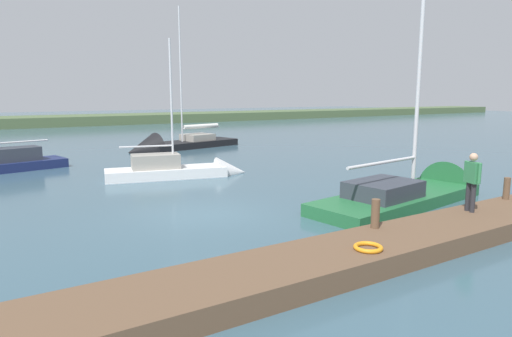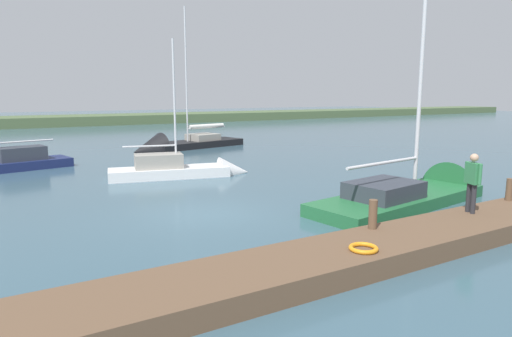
{
  "view_description": "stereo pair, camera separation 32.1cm",
  "coord_description": "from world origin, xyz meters",
  "px_view_note": "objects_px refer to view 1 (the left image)",
  "views": [
    {
      "loc": [
        6.09,
        13.12,
        3.95
      ],
      "look_at": [
        -1.81,
        0.33,
        1.44
      ],
      "focal_mm": 31.23,
      "sensor_mm": 36.0,
      "label": 1
    },
    {
      "loc": [
        5.81,
        13.28,
        3.95
      ],
      "look_at": [
        -1.81,
        0.33,
        1.44
      ],
      "focal_mm": 31.23,
      "sensor_mm": 36.0,
      "label": 2
    }
  ],
  "objects_px": {
    "mooring_post_near": "(507,188)",
    "person_on_dock": "(472,178)",
    "mooring_post_far": "(375,214)",
    "sailboat_outer_mooring": "(184,173)",
    "sailboat_far_right": "(172,147)",
    "life_ring_buoy": "(368,247)",
    "sailboat_behind_pier": "(425,193)"
  },
  "relations": [
    {
      "from": "mooring_post_near",
      "to": "mooring_post_far",
      "type": "xyz_separation_m",
      "value": [
        6.12,
        0.0,
        0.02
      ]
    },
    {
      "from": "mooring_post_far",
      "to": "sailboat_far_right",
      "type": "xyz_separation_m",
      "value": [
        -3.17,
        -22.71,
        -0.75
      ]
    },
    {
      "from": "sailboat_behind_pier",
      "to": "sailboat_outer_mooring",
      "type": "xyz_separation_m",
      "value": [
        6.2,
        -9.05,
        0.0
      ]
    },
    {
      "from": "mooring_post_near",
      "to": "sailboat_far_right",
      "type": "relative_size",
      "value": 0.06
    },
    {
      "from": "mooring_post_near",
      "to": "sailboat_outer_mooring",
      "type": "relative_size",
      "value": 0.1
    },
    {
      "from": "mooring_post_near",
      "to": "sailboat_behind_pier",
      "type": "xyz_separation_m",
      "value": [
        0.26,
        -2.97,
        -0.7
      ]
    },
    {
      "from": "mooring_post_far",
      "to": "sailboat_far_right",
      "type": "relative_size",
      "value": 0.07
    },
    {
      "from": "sailboat_far_right",
      "to": "person_on_dock",
      "type": "distance_m",
      "value": 23.06
    },
    {
      "from": "mooring_post_far",
      "to": "person_on_dock",
      "type": "xyz_separation_m",
      "value": [
        -3.64,
        0.31,
        0.64
      ]
    },
    {
      "from": "life_ring_buoy",
      "to": "sailboat_outer_mooring",
      "type": "xyz_separation_m",
      "value": [
        -1.04,
        -13.11,
        -0.38
      ]
    },
    {
      "from": "mooring_post_far",
      "to": "life_ring_buoy",
      "type": "height_order",
      "value": "mooring_post_far"
    },
    {
      "from": "mooring_post_near",
      "to": "sailboat_behind_pier",
      "type": "bearing_deg",
      "value": -84.99
    },
    {
      "from": "life_ring_buoy",
      "to": "person_on_dock",
      "type": "relative_size",
      "value": 0.38
    },
    {
      "from": "mooring_post_far",
      "to": "life_ring_buoy",
      "type": "bearing_deg",
      "value": 38.75
    },
    {
      "from": "sailboat_far_right",
      "to": "sailboat_outer_mooring",
      "type": "relative_size",
      "value": 1.55
    },
    {
      "from": "life_ring_buoy",
      "to": "person_on_dock",
      "type": "bearing_deg",
      "value": -171.04
    },
    {
      "from": "mooring_post_far",
      "to": "sailboat_outer_mooring",
      "type": "bearing_deg",
      "value": -88.42
    },
    {
      "from": "life_ring_buoy",
      "to": "sailboat_far_right",
      "type": "relative_size",
      "value": 0.06
    },
    {
      "from": "sailboat_outer_mooring",
      "to": "person_on_dock",
      "type": "distance_m",
      "value": 13.02
    },
    {
      "from": "sailboat_behind_pier",
      "to": "sailboat_outer_mooring",
      "type": "bearing_deg",
      "value": 116.08
    },
    {
      "from": "mooring_post_near",
      "to": "sailboat_far_right",
      "type": "distance_m",
      "value": 22.91
    },
    {
      "from": "life_ring_buoy",
      "to": "sailboat_outer_mooring",
      "type": "distance_m",
      "value": 13.16
    },
    {
      "from": "life_ring_buoy",
      "to": "sailboat_far_right",
      "type": "bearing_deg",
      "value": -100.8
    },
    {
      "from": "sailboat_far_right",
      "to": "mooring_post_near",
      "type": "bearing_deg",
      "value": 84.27
    },
    {
      "from": "mooring_post_near",
      "to": "sailboat_outer_mooring",
      "type": "bearing_deg",
      "value": -61.75
    },
    {
      "from": "sailboat_behind_pier",
      "to": "person_on_dock",
      "type": "distance_m",
      "value": 4.19
    },
    {
      "from": "person_on_dock",
      "to": "sailboat_far_right",
      "type": "bearing_deg",
      "value": 109.16
    },
    {
      "from": "mooring_post_far",
      "to": "life_ring_buoy",
      "type": "distance_m",
      "value": 1.78
    },
    {
      "from": "mooring_post_far",
      "to": "person_on_dock",
      "type": "distance_m",
      "value": 3.7
    },
    {
      "from": "mooring_post_near",
      "to": "person_on_dock",
      "type": "height_order",
      "value": "person_on_dock"
    },
    {
      "from": "life_ring_buoy",
      "to": "person_on_dock",
      "type": "xyz_separation_m",
      "value": [
        -5.0,
        -0.79,
        0.97
      ]
    },
    {
      "from": "sailboat_far_right",
      "to": "sailboat_outer_mooring",
      "type": "height_order",
      "value": "sailboat_far_right"
    }
  ]
}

